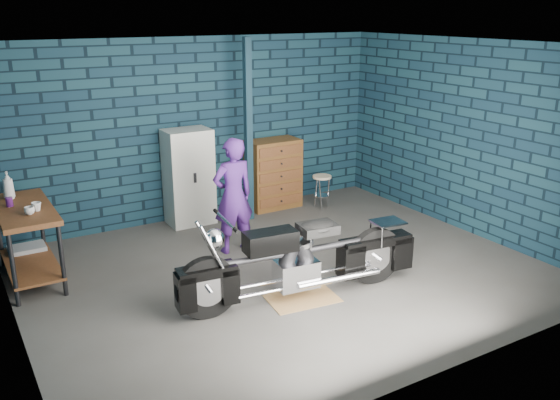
# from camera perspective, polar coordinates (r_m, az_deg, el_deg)

# --- Properties ---
(ground) EXTENTS (6.00, 6.00, 0.00)m
(ground) POSITION_cam_1_polar(r_m,az_deg,el_deg) (7.30, 0.44, -6.95)
(ground) COLOR #444340
(ground) RESTS_ON ground
(room_walls) EXTENTS (6.02, 5.01, 2.71)m
(room_walls) POSITION_cam_1_polar(r_m,az_deg,el_deg) (7.20, -1.82, 8.58)
(room_walls) COLOR #102635
(room_walls) RESTS_ON ground
(support_post) EXTENTS (0.10, 0.10, 2.70)m
(support_post) POSITION_cam_1_polar(r_m,az_deg,el_deg) (8.76, -3.07, 6.58)
(support_post) COLOR #102835
(support_post) RESTS_ON ground
(workbench) EXTENTS (0.60, 1.40, 0.91)m
(workbench) POSITION_cam_1_polar(r_m,az_deg,el_deg) (7.53, -23.04, -3.91)
(workbench) COLOR brown
(workbench) RESTS_ON ground
(drip_mat) EXTENTS (0.83, 0.66, 0.01)m
(drip_mat) POSITION_cam_1_polar(r_m,az_deg,el_deg) (6.71, 2.02, -9.30)
(drip_mat) COLOR olive
(drip_mat) RESTS_ON ground
(motorcycle) EXTENTS (2.46, 0.92, 1.06)m
(motorcycle) POSITION_cam_1_polar(r_m,az_deg,el_deg) (6.49, 2.07, -5.17)
(motorcycle) COLOR black
(motorcycle) RESTS_ON ground
(person) EXTENTS (0.56, 0.37, 1.53)m
(person) POSITION_cam_1_polar(r_m,az_deg,el_deg) (7.68, -4.53, 0.40)
(person) COLOR #4B207B
(person) RESTS_ON ground
(storage_bin) EXTENTS (0.43, 0.31, 0.27)m
(storage_bin) POSITION_cam_1_polar(r_m,az_deg,el_deg) (8.05, -23.09, -4.99)
(storage_bin) COLOR #999CA1
(storage_bin) RESTS_ON ground
(locker) EXTENTS (0.66, 0.47, 1.42)m
(locker) POSITION_cam_1_polar(r_m,az_deg,el_deg) (8.82, -8.75, 2.18)
(locker) COLOR silver
(locker) RESTS_ON ground
(tool_chest) EXTENTS (0.83, 0.46, 1.11)m
(tool_chest) POSITION_cam_1_polar(r_m,az_deg,el_deg) (9.47, -0.59, 2.51)
(tool_chest) COLOR brown
(tool_chest) RESTS_ON ground
(shop_stool) EXTENTS (0.36, 0.36, 0.55)m
(shop_stool) POSITION_cam_1_polar(r_m,az_deg,el_deg) (9.50, 4.03, 0.76)
(shop_stool) COLOR #BEAD90
(shop_stool) RESTS_ON ground
(cup_a) EXTENTS (0.15, 0.15, 0.09)m
(cup_a) POSITION_cam_1_polar(r_m,az_deg,el_deg) (7.08, -22.97, -0.95)
(cup_a) COLOR #BEAD90
(cup_a) RESTS_ON workbench
(cup_b) EXTENTS (0.14, 0.14, 0.10)m
(cup_b) POSITION_cam_1_polar(r_m,az_deg,el_deg) (7.17, -22.39, -0.59)
(cup_b) COLOR #BEAD90
(cup_b) RESTS_ON workbench
(mug_purple) EXTENTS (0.08, 0.08, 0.11)m
(mug_purple) POSITION_cam_1_polar(r_m,az_deg,el_deg) (7.46, -24.60, -0.17)
(mug_purple) COLOR #561B6C
(mug_purple) RESTS_ON workbench
(bottle) EXTENTS (0.15, 0.15, 0.34)m
(bottle) POSITION_cam_1_polar(r_m,az_deg,el_deg) (7.73, -24.71, 1.30)
(bottle) COLOR #999CA1
(bottle) RESTS_ON workbench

